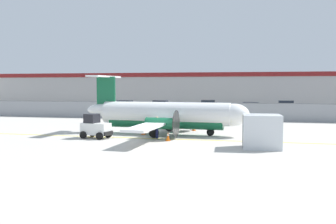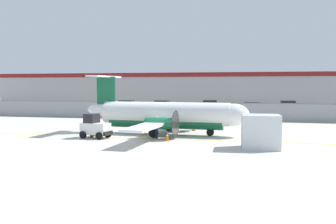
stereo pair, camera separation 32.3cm
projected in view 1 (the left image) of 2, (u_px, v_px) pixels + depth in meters
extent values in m
plane|color=#BCB7AD|center=(152.00, 143.00, 26.77)|extent=(140.00, 140.00, 0.00)
cube|color=yellow|center=(159.00, 139.00, 28.72)|extent=(84.00, 0.20, 0.01)
cube|color=gray|center=(191.00, 111.00, 44.24)|extent=(98.00, 0.04, 2.00)
cylinder|color=slate|center=(191.00, 103.00, 44.16)|extent=(98.00, 0.10, 0.10)
cube|color=#38383A|center=(203.00, 112.00, 55.51)|extent=(98.00, 17.00, 0.12)
cube|color=#BCB7B2|center=(215.00, 90.00, 73.31)|extent=(91.00, 8.00, 6.50)
cube|color=maroon|center=(213.00, 74.00, 69.20)|extent=(91.00, 0.20, 0.80)
cylinder|color=white|center=(165.00, 113.00, 31.19)|extent=(10.86, 2.54, 1.90)
ellipsoid|color=white|center=(234.00, 115.00, 29.65)|extent=(2.59, 1.95, 1.80)
ellipsoid|color=white|center=(103.00, 110.00, 32.71)|extent=(3.09, 1.22, 1.05)
cylinder|color=#145938|center=(165.00, 120.00, 31.22)|extent=(9.74, 2.05, 1.48)
cube|color=white|center=(167.00, 120.00, 31.20)|extent=(2.55, 16.07, 0.18)
cylinder|color=#145938|center=(177.00, 118.00, 33.64)|extent=(2.25, 1.03, 0.90)
cone|color=black|center=(189.00, 118.00, 33.33)|extent=(0.48, 0.47, 0.44)
cylinder|color=#262626|center=(191.00, 118.00, 33.29)|extent=(0.16, 2.10, 2.10)
cylinder|color=#145938|center=(160.00, 123.00, 28.65)|extent=(2.25, 1.03, 0.90)
cone|color=black|center=(174.00, 124.00, 28.34)|extent=(0.48, 0.47, 0.44)
cylinder|color=#262626|center=(176.00, 124.00, 28.30)|extent=(0.16, 2.10, 2.10)
cube|color=#145938|center=(106.00, 94.00, 32.54)|extent=(1.71, 0.28, 3.10)
cube|color=white|center=(104.00, 77.00, 32.46)|extent=(1.38, 4.86, 0.14)
cylinder|color=#59595B|center=(210.00, 126.00, 30.23)|extent=(0.15, 0.15, 0.97)
cylinder|color=black|center=(210.00, 132.00, 30.26)|extent=(0.61, 0.26, 0.60)
cylinder|color=#59595B|center=(169.00, 122.00, 33.46)|extent=(0.15, 0.15, 0.90)
cylinder|color=black|center=(169.00, 127.00, 33.49)|extent=(0.77, 0.26, 0.76)
cylinder|color=#59595B|center=(154.00, 127.00, 29.21)|extent=(0.15, 0.15, 0.90)
cylinder|color=black|center=(154.00, 133.00, 29.24)|extent=(0.77, 0.26, 0.76)
cube|color=silver|center=(96.00, 129.00, 28.98)|extent=(2.38, 1.53, 0.90)
cube|color=black|center=(92.00, 118.00, 29.06)|extent=(1.09, 1.16, 0.70)
cube|color=black|center=(108.00, 133.00, 28.53)|extent=(0.38, 1.11, 0.30)
cylinder|color=black|center=(108.00, 134.00, 29.25)|extent=(0.58, 0.29, 0.56)
cylinder|color=black|center=(99.00, 136.00, 28.16)|extent=(0.58, 0.29, 0.56)
cylinder|color=black|center=(92.00, 133.00, 29.86)|extent=(0.58, 0.29, 0.56)
cylinder|color=black|center=(83.00, 135.00, 28.77)|extent=(0.58, 0.29, 0.56)
cylinder|color=#191E4C|center=(157.00, 133.00, 28.73)|extent=(0.22, 0.22, 0.85)
cylinder|color=#191E4C|center=(157.00, 133.00, 28.92)|extent=(0.22, 0.22, 0.85)
cylinder|color=yellow|center=(157.00, 124.00, 28.78)|extent=(0.47, 0.47, 0.60)
cylinder|color=yellow|center=(158.00, 123.00, 28.57)|extent=(0.14, 0.14, 0.55)
cylinder|color=yellow|center=(156.00, 123.00, 28.98)|extent=(0.14, 0.14, 0.55)
sphere|color=tan|center=(157.00, 118.00, 28.74)|extent=(0.22, 0.22, 0.22)
cube|color=silver|center=(262.00, 132.00, 24.25)|extent=(2.51, 2.13, 2.20)
cube|color=#333338|center=(262.00, 132.00, 24.25)|extent=(2.44, 0.22, 2.20)
cube|color=orange|center=(247.00, 146.00, 25.06)|extent=(0.36, 0.36, 0.04)
cone|color=orange|center=(248.00, 141.00, 25.04)|extent=(0.28, 0.28, 0.60)
cylinder|color=white|center=(248.00, 140.00, 25.03)|extent=(0.17, 0.17, 0.08)
cube|color=orange|center=(194.00, 130.00, 33.80)|extent=(0.36, 0.36, 0.04)
cone|color=orange|center=(194.00, 127.00, 33.77)|extent=(0.28, 0.28, 0.60)
cylinder|color=white|center=(194.00, 126.00, 33.77)|extent=(0.17, 0.17, 0.08)
cube|color=orange|center=(168.00, 141.00, 27.61)|extent=(0.36, 0.36, 0.04)
cone|color=orange|center=(168.00, 136.00, 27.59)|extent=(0.28, 0.28, 0.60)
cylinder|color=white|center=(168.00, 135.00, 27.58)|extent=(0.17, 0.17, 0.08)
cube|color=orange|center=(144.00, 134.00, 31.18)|extent=(0.36, 0.36, 0.04)
cone|color=orange|center=(144.00, 130.00, 31.15)|extent=(0.28, 0.28, 0.60)
cylinder|color=white|center=(144.00, 129.00, 31.15)|extent=(0.17, 0.17, 0.08)
cube|color=#B28C19|center=(126.00, 106.00, 59.63)|extent=(4.28, 1.90, 0.80)
cube|color=#262D38|center=(125.00, 102.00, 59.62)|extent=(2.27, 1.66, 0.56)
cylinder|color=black|center=(136.00, 108.00, 60.16)|extent=(0.61, 0.23, 0.60)
cylinder|color=black|center=(132.00, 109.00, 58.43)|extent=(0.61, 0.23, 0.60)
cylinder|color=black|center=(120.00, 108.00, 60.89)|extent=(0.61, 0.23, 0.60)
cylinder|color=black|center=(115.00, 109.00, 59.15)|extent=(0.61, 0.23, 0.60)
cube|color=navy|center=(159.00, 106.00, 59.62)|extent=(4.27, 1.89, 0.80)
cube|color=#262D38|center=(160.00, 102.00, 59.53)|extent=(2.27, 1.66, 0.56)
cylinder|color=black|center=(149.00, 109.00, 59.14)|extent=(0.61, 0.23, 0.60)
cylinder|color=black|center=(153.00, 108.00, 60.87)|extent=(0.61, 0.23, 0.60)
cylinder|color=black|center=(166.00, 109.00, 58.42)|extent=(0.61, 0.23, 0.60)
cylinder|color=black|center=(169.00, 108.00, 60.15)|extent=(0.61, 0.23, 0.60)
cube|color=#19662D|center=(207.00, 106.00, 60.66)|extent=(4.31, 2.00, 0.80)
cube|color=#262D38|center=(208.00, 102.00, 60.59)|extent=(2.31, 1.71, 0.56)
cylinder|color=black|center=(198.00, 108.00, 59.99)|extent=(0.61, 0.24, 0.60)
cylinder|color=black|center=(199.00, 108.00, 61.77)|extent=(0.61, 0.24, 0.60)
cylinder|color=black|center=(216.00, 108.00, 59.59)|extent=(0.61, 0.24, 0.60)
cylinder|color=black|center=(216.00, 108.00, 61.37)|extent=(0.61, 0.24, 0.60)
cube|color=black|center=(252.00, 109.00, 53.57)|extent=(4.31, 2.00, 0.80)
cube|color=#262D38|center=(251.00, 104.00, 53.56)|extent=(2.31, 1.72, 0.56)
cylinder|color=black|center=(262.00, 111.00, 54.05)|extent=(0.61, 0.24, 0.60)
cylinder|color=black|center=(262.00, 112.00, 52.33)|extent=(0.61, 0.24, 0.60)
cylinder|color=black|center=(242.00, 110.00, 54.85)|extent=(0.61, 0.24, 0.60)
cylinder|color=black|center=(241.00, 111.00, 53.13)|extent=(0.61, 0.24, 0.60)
cube|color=navy|center=(287.00, 107.00, 59.05)|extent=(4.24, 1.79, 0.80)
cube|color=#262D38|center=(286.00, 102.00, 59.03)|extent=(2.23, 1.61, 0.56)
cylinder|color=black|center=(295.00, 108.00, 59.68)|extent=(0.60, 0.21, 0.60)
cylinder|color=black|center=(297.00, 109.00, 57.92)|extent=(0.60, 0.21, 0.60)
cylinder|color=black|center=(277.00, 108.00, 60.22)|extent=(0.60, 0.21, 0.60)
cylinder|color=black|center=(278.00, 109.00, 58.46)|extent=(0.60, 0.21, 0.60)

